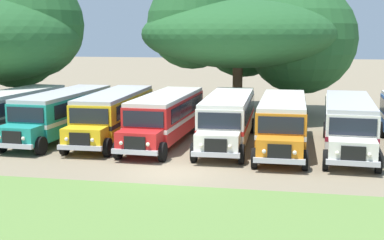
{
  "coord_description": "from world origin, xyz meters",
  "views": [
    {
      "loc": [
        5.69,
        -23.82,
        6.53
      ],
      "look_at": [
        0.0,
        5.4,
        1.6
      ],
      "focal_mm": 49.97,
      "sensor_mm": 36.0,
      "label": 1
    }
  ],
  "objects_px": {
    "broad_shade_tree": "(251,34)",
    "parked_bus_slot_6": "(349,122)",
    "parked_bus_slot_4": "(228,117)",
    "parked_bus_slot_1": "(63,112)",
    "parked_bus_slot_2": "(114,113)",
    "parked_bus_slot_5": "(283,120)",
    "parked_bus_slot_3": "(166,116)",
    "parked_bus_slot_0": "(9,111)"
  },
  "relations": [
    {
      "from": "broad_shade_tree",
      "to": "parked_bus_slot_6",
      "type": "bearing_deg",
      "value": -60.92
    },
    {
      "from": "broad_shade_tree",
      "to": "parked_bus_slot_4",
      "type": "bearing_deg",
      "value": -91.6
    },
    {
      "from": "parked_bus_slot_1",
      "to": "parked_bus_slot_2",
      "type": "height_order",
      "value": "same"
    },
    {
      "from": "parked_bus_slot_1",
      "to": "broad_shade_tree",
      "type": "height_order",
      "value": "broad_shade_tree"
    },
    {
      "from": "parked_bus_slot_2",
      "to": "parked_bus_slot_5",
      "type": "bearing_deg",
      "value": 83.64
    },
    {
      "from": "parked_bus_slot_6",
      "to": "broad_shade_tree",
      "type": "bearing_deg",
      "value": -148.04
    },
    {
      "from": "parked_bus_slot_6",
      "to": "broad_shade_tree",
      "type": "xyz_separation_m",
      "value": [
        -6.51,
        11.7,
        4.81
      ]
    },
    {
      "from": "parked_bus_slot_3",
      "to": "parked_bus_slot_4",
      "type": "bearing_deg",
      "value": 95.04
    },
    {
      "from": "parked_bus_slot_6",
      "to": "parked_bus_slot_3",
      "type": "bearing_deg",
      "value": -88.63
    },
    {
      "from": "parked_bus_slot_1",
      "to": "parked_bus_slot_4",
      "type": "xyz_separation_m",
      "value": [
        10.38,
        0.03,
        0.0
      ]
    },
    {
      "from": "parked_bus_slot_4",
      "to": "parked_bus_slot_2",
      "type": "bearing_deg",
      "value": -93.07
    },
    {
      "from": "parked_bus_slot_3",
      "to": "parked_bus_slot_6",
      "type": "bearing_deg",
      "value": 90.34
    },
    {
      "from": "parked_bus_slot_5",
      "to": "broad_shade_tree",
      "type": "xyz_separation_m",
      "value": [
        -2.89,
        11.91,
        4.81
      ]
    },
    {
      "from": "parked_bus_slot_5",
      "to": "broad_shade_tree",
      "type": "relative_size",
      "value": 0.66
    },
    {
      "from": "parked_bus_slot_6",
      "to": "parked_bus_slot_1",
      "type": "bearing_deg",
      "value": -88.64
    },
    {
      "from": "parked_bus_slot_3",
      "to": "parked_bus_slot_5",
      "type": "relative_size",
      "value": 1.0
    },
    {
      "from": "parked_bus_slot_0",
      "to": "parked_bus_slot_1",
      "type": "height_order",
      "value": "same"
    },
    {
      "from": "parked_bus_slot_1",
      "to": "broad_shade_tree",
      "type": "xyz_separation_m",
      "value": [
        10.69,
        11.25,
        4.81
      ]
    },
    {
      "from": "parked_bus_slot_6",
      "to": "broad_shade_tree",
      "type": "relative_size",
      "value": 0.66
    },
    {
      "from": "parked_bus_slot_0",
      "to": "parked_bus_slot_1",
      "type": "distance_m",
      "value": 3.44
    },
    {
      "from": "parked_bus_slot_5",
      "to": "parked_bus_slot_4",
      "type": "bearing_deg",
      "value": -102.43
    },
    {
      "from": "parked_bus_slot_5",
      "to": "parked_bus_slot_6",
      "type": "distance_m",
      "value": 3.63
    },
    {
      "from": "parked_bus_slot_1",
      "to": "parked_bus_slot_3",
      "type": "relative_size",
      "value": 1.0
    },
    {
      "from": "parked_bus_slot_3",
      "to": "parked_bus_slot_0",
      "type": "bearing_deg",
      "value": -86.76
    },
    {
      "from": "parked_bus_slot_0",
      "to": "parked_bus_slot_1",
      "type": "relative_size",
      "value": 1.01
    },
    {
      "from": "broad_shade_tree",
      "to": "parked_bus_slot_2",
      "type": "bearing_deg",
      "value": -124.02
    },
    {
      "from": "parked_bus_slot_0",
      "to": "parked_bus_slot_5",
      "type": "distance_m",
      "value": 17.0
    },
    {
      "from": "parked_bus_slot_0",
      "to": "parked_bus_slot_5",
      "type": "height_order",
      "value": "same"
    },
    {
      "from": "parked_bus_slot_2",
      "to": "broad_shade_tree",
      "type": "bearing_deg",
      "value": 144.67
    },
    {
      "from": "parked_bus_slot_2",
      "to": "parked_bus_slot_3",
      "type": "xyz_separation_m",
      "value": [
        3.4,
        -0.42,
        0.0
      ]
    },
    {
      "from": "parked_bus_slot_1",
      "to": "parked_bus_slot_3",
      "type": "bearing_deg",
      "value": 91.28
    },
    {
      "from": "parked_bus_slot_0",
      "to": "parked_bus_slot_4",
      "type": "distance_m",
      "value": 13.8
    },
    {
      "from": "parked_bus_slot_4",
      "to": "parked_bus_slot_6",
      "type": "distance_m",
      "value": 6.84
    },
    {
      "from": "parked_bus_slot_3",
      "to": "parked_bus_slot_4",
      "type": "xyz_separation_m",
      "value": [
        3.72,
        0.21,
        0.0
      ]
    },
    {
      "from": "parked_bus_slot_3",
      "to": "parked_bus_slot_5",
      "type": "xyz_separation_m",
      "value": [
        6.91,
        -0.49,
        0.0
      ]
    },
    {
      "from": "parked_bus_slot_4",
      "to": "broad_shade_tree",
      "type": "relative_size",
      "value": 0.66
    },
    {
      "from": "broad_shade_tree",
      "to": "parked_bus_slot_3",
      "type": "bearing_deg",
      "value": -109.42
    },
    {
      "from": "parked_bus_slot_0",
      "to": "broad_shade_tree",
      "type": "bearing_deg",
      "value": 134.92
    },
    {
      "from": "parked_bus_slot_0",
      "to": "parked_bus_slot_3",
      "type": "xyz_separation_m",
      "value": [
        10.08,
        0.24,
        0.0
      ]
    },
    {
      "from": "parked_bus_slot_4",
      "to": "broad_shade_tree",
      "type": "bearing_deg",
      "value": 177.08
    },
    {
      "from": "parked_bus_slot_5",
      "to": "parked_bus_slot_6",
      "type": "bearing_deg",
      "value": 93.12
    },
    {
      "from": "parked_bus_slot_4",
      "to": "parked_bus_slot_0",
      "type": "bearing_deg",
      "value": -89.45
    }
  ]
}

